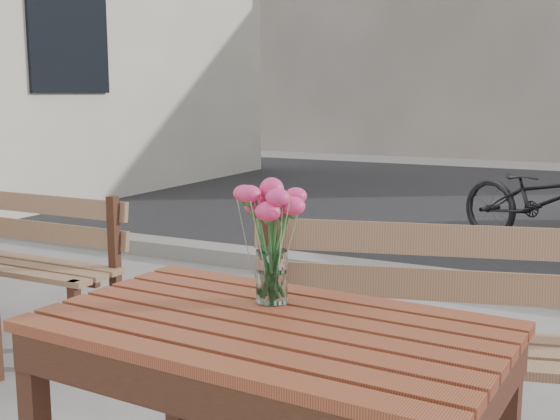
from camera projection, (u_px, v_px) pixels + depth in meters
name	position (u px, v px, depth m)	size (l,w,h in m)	color
street	(541.00, 235.00, 6.35)	(30.00, 8.12, 0.12)	black
main_table	(269.00, 366.00, 1.81)	(1.22, 0.76, 0.73)	#602C19
main_bench	(452.00, 316.00, 2.41)	(1.51, 0.79, 0.90)	#846044
main_vase	(272.00, 226.00, 1.92)	(0.19, 0.19, 0.35)	white
second_bench	(19.00, 246.00, 3.76)	(1.31, 0.39, 0.81)	#846044
bicycle	(543.00, 200.00, 5.85)	(0.56, 1.61, 0.84)	black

